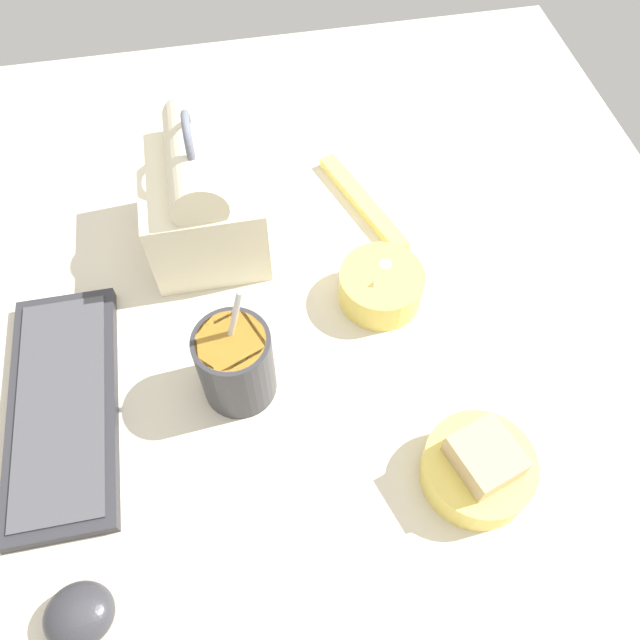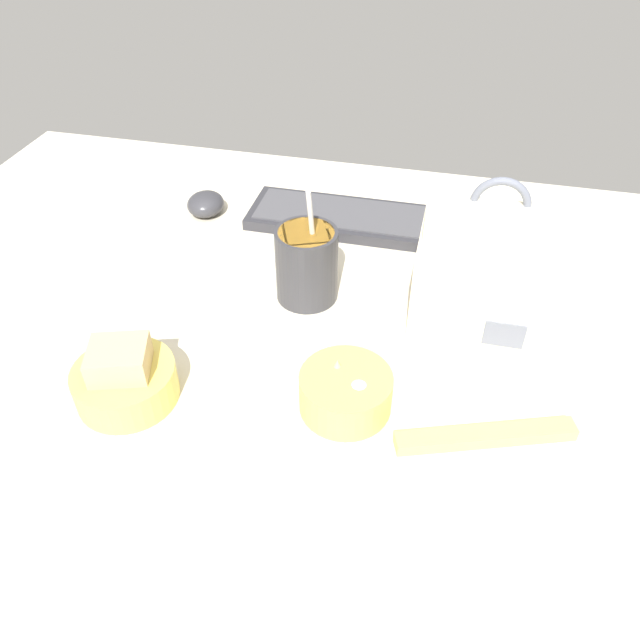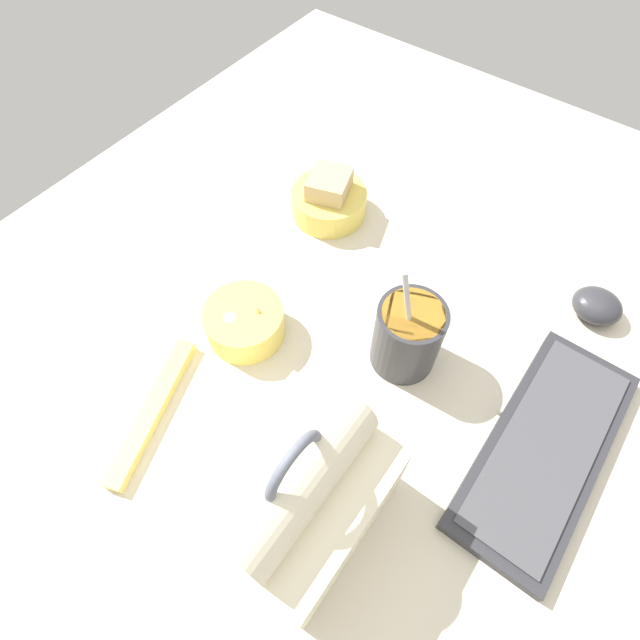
# 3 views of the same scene
# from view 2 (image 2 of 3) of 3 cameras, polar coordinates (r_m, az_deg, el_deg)

# --- Properties ---
(desk_surface) EXTENTS (1.40, 1.10, 0.02)m
(desk_surface) POSITION_cam_2_polar(r_m,az_deg,el_deg) (0.83, -2.57, -3.26)
(desk_surface) COLOR beige
(desk_surface) RESTS_ON ground
(keyboard) EXTENTS (0.32, 0.12, 0.02)m
(keyboard) POSITION_cam_2_polar(r_m,az_deg,el_deg) (1.07, 1.87, 9.38)
(keyboard) COLOR #2D2D33
(keyboard) RESTS_ON desk_surface
(lunch_bag) EXTENTS (0.18, 0.15, 0.21)m
(lunch_bag) POSITION_cam_2_polar(r_m,az_deg,el_deg) (0.86, 14.98, 4.57)
(lunch_bag) COLOR #EFE5C1
(lunch_bag) RESTS_ON desk_surface
(soup_cup) EXTENTS (0.09, 0.09, 0.18)m
(soup_cup) POSITION_cam_2_polar(r_m,az_deg,el_deg) (0.88, -1.23, 5.19)
(soup_cup) COLOR #333338
(soup_cup) RESTS_ON desk_surface
(bento_bowl_sandwich) EXTENTS (0.12, 0.12, 0.08)m
(bento_bowl_sandwich) POSITION_cam_2_polar(r_m,az_deg,el_deg) (0.78, -17.43, -5.19)
(bento_bowl_sandwich) COLOR #EFD65B
(bento_bowl_sandwich) RESTS_ON desk_surface
(bento_bowl_snacks) EXTENTS (0.11, 0.11, 0.06)m
(bento_bowl_snacks) POSITION_cam_2_polar(r_m,az_deg,el_deg) (0.74, 2.34, -6.47)
(bento_bowl_snacks) COLOR #EFD65B
(bento_bowl_snacks) RESTS_ON desk_surface
(computer_mouse) EXTENTS (0.06, 0.07, 0.04)m
(computer_mouse) POSITION_cam_2_polar(r_m,az_deg,el_deg) (1.11, -10.41, 10.40)
(computer_mouse) COLOR #333338
(computer_mouse) RESTS_ON desk_surface
(chopstick_case) EXTENTS (0.20, 0.09, 0.02)m
(chopstick_case) POSITION_cam_2_polar(r_m,az_deg,el_deg) (0.74, 14.89, -10.21)
(chopstick_case) COLOR #EFD666
(chopstick_case) RESTS_ON desk_surface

